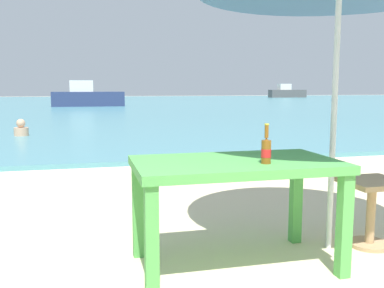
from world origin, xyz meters
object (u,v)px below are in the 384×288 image
(boat_sailboat, at_px, (287,93))
(swimmer_person, at_px, (21,129))
(side_table_wood, at_px, (371,203))
(picnic_table_green, at_px, (236,176))
(boat_barge, at_px, (87,97))
(beer_bottle_amber, at_px, (266,149))

(boat_sailboat, bearing_deg, swimmer_person, -124.73)
(side_table_wood, xyz_separation_m, swimmer_person, (-3.72, 8.31, -0.11))
(picnic_table_green, xyz_separation_m, boat_barge, (-0.89, 24.82, -0.00))
(boat_barge, bearing_deg, side_table_wood, -85.22)
(beer_bottle_amber, distance_m, boat_barge, 25.01)
(swimmer_person, height_order, boat_sailboat, boat_sailboat)
(side_table_wood, bearing_deg, picnic_table_green, -174.78)
(beer_bottle_amber, bearing_deg, side_table_wood, 15.09)
(picnic_table_green, relative_size, boat_sailboat, 0.33)
(picnic_table_green, relative_size, beer_bottle_amber, 5.28)
(side_table_wood, relative_size, boat_sailboat, 0.13)
(boat_sailboat, bearing_deg, picnic_table_green, -116.50)
(swimmer_person, xyz_separation_m, boat_sailboat, (24.01, 34.62, 0.40))
(picnic_table_green, height_order, swimmer_person, picnic_table_green)
(beer_bottle_amber, xyz_separation_m, boat_sailboat, (21.31, 43.21, -0.22))
(beer_bottle_amber, bearing_deg, boat_sailboat, 63.75)
(beer_bottle_amber, distance_m, boat_sailboat, 48.18)
(picnic_table_green, distance_m, boat_barge, 24.83)
(beer_bottle_amber, xyz_separation_m, swimmer_person, (-2.70, 8.58, -0.61))
(beer_bottle_amber, height_order, swimmer_person, beer_bottle_amber)
(boat_barge, bearing_deg, boat_sailboat, 39.19)
(picnic_table_green, distance_m, beer_bottle_amber, 0.30)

